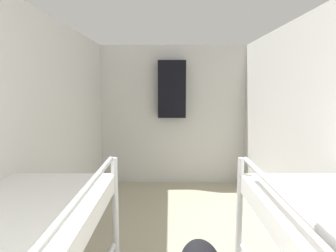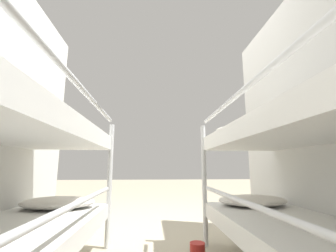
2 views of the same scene
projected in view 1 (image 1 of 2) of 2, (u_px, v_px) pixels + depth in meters
wall_left at (23, 148)px, 2.33m from camera, size 0.06×5.32×2.26m
wall_right at (332, 148)px, 2.32m from camera, size 0.06×5.32×2.26m
wall_back at (173, 115)px, 4.93m from camera, size 2.46×0.06×2.26m
hanging_coat at (172, 89)px, 4.72m from camera, size 0.44×0.12×0.90m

